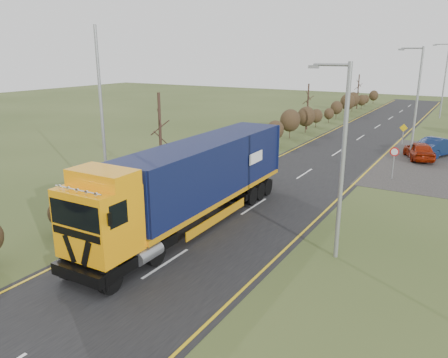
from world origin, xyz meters
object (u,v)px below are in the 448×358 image
car_red_hatchback (419,151)px  car_blue_sedan (439,147)px  streetlight_near (341,156)px  speed_sign (394,157)px  lorry (194,179)px

car_red_hatchback → car_blue_sedan: car_blue_sedan is taller
streetlight_near → speed_sign: size_ratio=3.63×
streetlight_near → speed_sign: bearing=90.5°
car_red_hatchback → speed_sign: 7.18m
streetlight_near → car_blue_sedan: bearing=85.3°
speed_sign → streetlight_near: bearing=-89.5°
lorry → car_blue_sedan: (8.97, 23.15, -1.63)m
lorry → car_red_hatchback: (7.73, 20.87, -1.67)m
speed_sign → car_red_hatchback: bearing=83.9°
lorry → streetlight_near: (7.07, 0.12, 1.99)m
speed_sign → car_blue_sedan: bearing=77.9°
lorry → car_red_hatchback: size_ratio=3.56×
lorry → car_blue_sedan: size_ratio=3.23×
lorry → streetlight_near: size_ratio=1.90×
car_red_hatchback → speed_sign: bearing=63.0°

